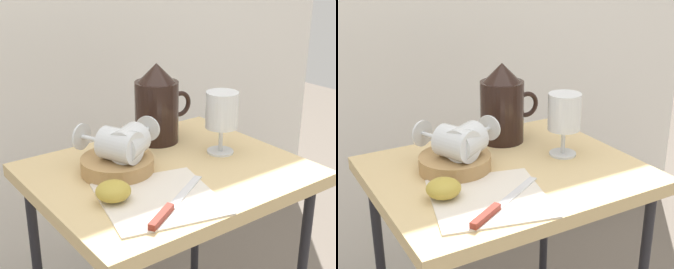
% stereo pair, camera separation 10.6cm
% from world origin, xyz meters
% --- Properties ---
extents(table, '(0.58, 0.48, 0.66)m').
position_xyz_m(table, '(0.00, 0.00, 0.60)').
color(table, tan).
rests_on(table, ground_plane).
extents(linen_napkin, '(0.27, 0.27, 0.00)m').
position_xyz_m(linen_napkin, '(-0.10, -0.11, 0.66)').
color(linen_napkin, silver).
rests_on(linen_napkin, table).
extents(basket_tray, '(0.16, 0.16, 0.03)m').
position_xyz_m(basket_tray, '(-0.10, 0.05, 0.68)').
color(basket_tray, '#AD8451').
rests_on(basket_tray, table).
extents(pitcher, '(0.16, 0.11, 0.20)m').
position_xyz_m(pitcher, '(0.08, 0.15, 0.74)').
color(pitcher, black).
rests_on(pitcher, table).
extents(wine_glass_upright, '(0.08, 0.08, 0.15)m').
position_xyz_m(wine_glass_upright, '(0.16, 0.00, 0.76)').
color(wine_glass_upright, silver).
rests_on(wine_glass_upright, table).
extents(wine_glass_tipped_near, '(0.12, 0.16, 0.07)m').
position_xyz_m(wine_glass_tipped_near, '(-0.11, 0.03, 0.73)').
color(wine_glass_tipped_near, silver).
rests_on(wine_glass_tipped_near, basket_tray).
extents(wine_glass_tipped_far, '(0.15, 0.13, 0.07)m').
position_xyz_m(wine_glass_tipped_far, '(-0.08, 0.03, 0.73)').
color(wine_glass_tipped_far, silver).
rests_on(wine_glass_tipped_far, basket_tray).
extents(apple_half_left, '(0.07, 0.07, 0.04)m').
position_xyz_m(apple_half_left, '(-0.18, -0.06, 0.69)').
color(apple_half_left, '#B29938').
rests_on(apple_half_left, linen_napkin).
extents(knife, '(0.21, 0.13, 0.01)m').
position_xyz_m(knife, '(-0.11, -0.16, 0.67)').
color(knife, silver).
rests_on(knife, linen_napkin).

